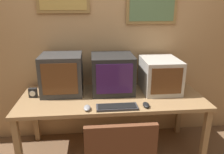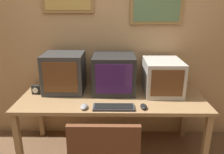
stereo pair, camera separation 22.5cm
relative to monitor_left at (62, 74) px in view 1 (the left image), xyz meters
name	(u,v)px [view 1 (the left image)]	position (x,y,z in m)	size (l,w,h in m)	color
wall_back	(108,34)	(0.53, 0.30, 0.39)	(8.00, 0.08, 2.60)	tan
desk	(112,102)	(0.53, -0.15, -0.28)	(1.92, 0.77, 0.70)	#99754C
monitor_left	(62,74)	(0.00, 0.00, 0.00)	(0.43, 0.40, 0.43)	#333333
monitor_center	(112,73)	(0.55, 0.00, -0.01)	(0.45, 0.44, 0.41)	black
monitor_right	(160,75)	(1.07, -0.03, -0.03)	(0.39, 0.48, 0.36)	#B7B2A8
keyboard_main	(117,107)	(0.55, -0.44, -0.20)	(0.39, 0.14, 0.03)	#333338
mouse_near_keyboard	(146,105)	(0.83, -0.43, -0.20)	(0.06, 0.11, 0.04)	black
mouse_far_corner	(87,108)	(0.27, -0.44, -0.20)	(0.06, 0.11, 0.04)	gray
desk_clock	(33,93)	(-0.30, -0.10, -0.16)	(0.08, 0.05, 0.10)	black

